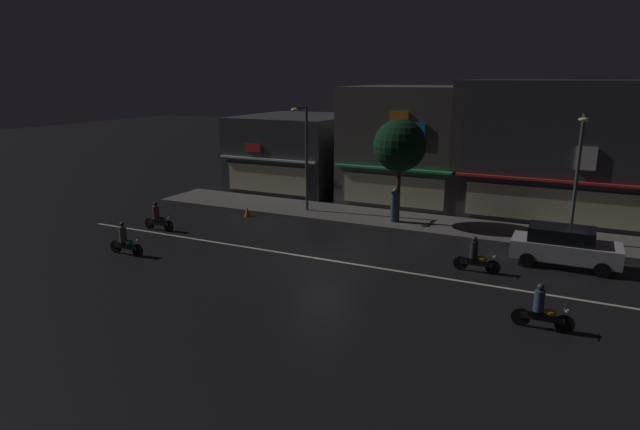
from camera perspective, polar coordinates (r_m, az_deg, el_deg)
ground_plane at (r=23.88m, az=0.25°, el=-4.71°), size 140.00×140.00×0.00m
lane_divider_stripe at (r=23.87m, az=0.25°, el=-4.69°), size 27.32×0.16×0.01m
sidewalk_far at (r=30.66m, az=6.46°, el=-0.33°), size 28.76×3.85×0.14m
storefront_left_block at (r=34.39m, az=23.97°, el=6.49°), size 10.85×8.53×7.65m
storefront_center_block at (r=35.63m, az=9.88°, el=7.43°), size 7.68×8.30×7.26m
storefront_right_block at (r=39.23m, az=-2.35°, el=6.70°), size 7.47×8.79×5.16m
streetlamp_west at (r=31.15m, az=-1.63°, el=7.01°), size 0.44×1.64×6.12m
streetlamp_mid at (r=27.58m, az=25.61°, el=4.59°), size 0.44×1.64×6.06m
pedestrian_on_sidewalk at (r=29.58m, az=7.88°, el=0.92°), size 0.41×0.41×1.85m
street_tree at (r=29.09m, az=8.43°, el=7.25°), size 2.81×2.81×5.56m
parked_car_near_kerb at (r=25.11m, az=24.40°, el=-2.98°), size 4.30×1.98×1.67m
motorcycle_lead at (r=18.70m, az=22.38°, el=-9.32°), size 1.90×0.60×1.52m
motorcycle_following at (r=29.43m, az=-16.78°, el=-0.35°), size 1.90×0.60×1.52m
motorcycle_opposite_lane at (r=23.08m, az=16.15°, el=-4.32°), size 1.90×0.60×1.52m
motorcycle_trailing_far at (r=25.82m, az=-19.91°, el=-2.64°), size 1.90×0.60×1.52m
traffic_cone at (r=31.36m, az=-7.70°, el=0.35°), size 0.36×0.36×0.55m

